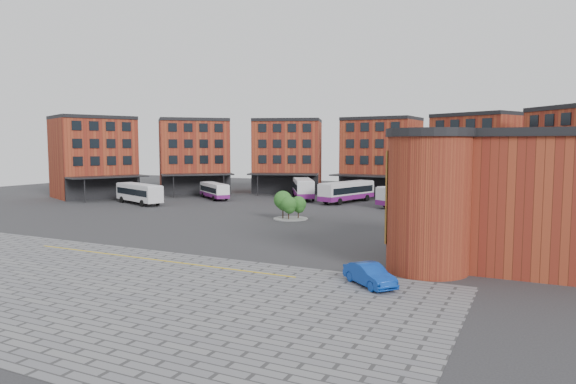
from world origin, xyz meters
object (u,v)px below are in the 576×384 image
at_px(bus_b, 214,190).
at_px(bus_e, 410,195).
at_px(blue_car, 370,275).
at_px(bus_c, 303,188).
at_px(bus_d, 347,191).
at_px(bus_f, 466,205).
at_px(bus_a, 139,192).
at_px(tree_island, 289,204).

distance_m(bus_b, bus_e, 33.67).
bearing_deg(blue_car, bus_b, 84.70).
relative_size(bus_c, blue_car, 2.72).
xyz_separation_m(bus_d, bus_e, (10.76, -1.48, -0.07)).
distance_m(bus_e, bus_f, 13.32).
bearing_deg(bus_e, blue_car, -47.51).
height_order(bus_a, bus_d, bus_d).
xyz_separation_m(bus_a, bus_c, (20.28, 18.84, 0.01)).
bearing_deg(bus_b, tree_island, -88.17).
height_order(bus_f, blue_car, bus_f).
distance_m(bus_b, blue_car, 58.68).
bearing_deg(bus_a, tree_island, -77.53).
bearing_deg(bus_a, bus_e, -47.06).
distance_m(bus_c, bus_d, 9.12).
height_order(bus_a, bus_c, bus_c).
xyz_separation_m(bus_b, bus_c, (13.84, 7.13, 0.40)).
distance_m(tree_island, bus_d, 21.66).
bearing_deg(bus_d, bus_f, -13.03).
height_order(bus_e, bus_f, bus_e).
bearing_deg(bus_d, blue_car, -52.81).
relative_size(bus_a, bus_f, 1.12).
bearing_deg(tree_island, bus_d, 89.98).
relative_size(bus_b, bus_e, 0.82).
bearing_deg(blue_car, bus_a, 97.84).
relative_size(bus_b, bus_c, 0.75).
bearing_deg(bus_b, bus_c, -24.78).
bearing_deg(bus_b, bus_e, -45.92).
bearing_deg(tree_island, bus_a, 170.50).
xyz_separation_m(bus_b, bus_e, (33.48, 3.60, 0.26)).
distance_m(bus_b, bus_d, 23.29).
bearing_deg(bus_f, blue_car, -44.94).
xyz_separation_m(tree_island, bus_e, (10.76, 20.18, -0.17)).
height_order(bus_a, bus_f, bus_f).
distance_m(bus_b, bus_c, 15.57).
height_order(bus_a, blue_car, bus_a).
distance_m(bus_a, bus_e, 42.75).
xyz_separation_m(bus_c, bus_d, (8.88, -2.06, -0.07)).
bearing_deg(bus_c, blue_car, -90.07).
bearing_deg(bus_e, bus_f, -12.90).
bearing_deg(bus_c, bus_a, -166.22).
distance_m(bus_f, blue_car, 35.99).
distance_m(bus_d, bus_e, 10.86).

